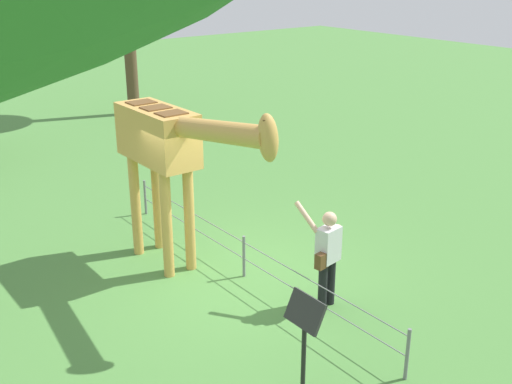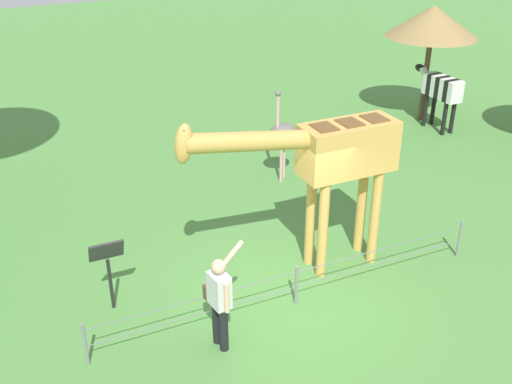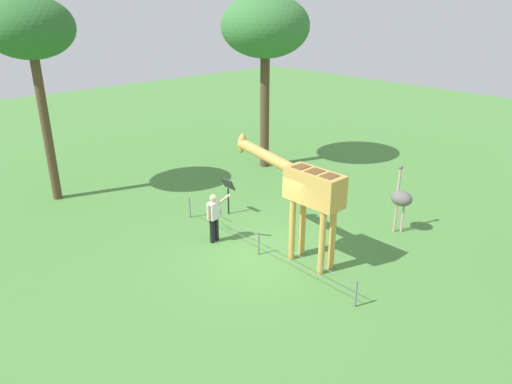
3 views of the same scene
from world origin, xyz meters
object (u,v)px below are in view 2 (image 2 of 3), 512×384
object	(u,v)px
visitor	(220,298)
ostrich	(283,134)
shade_hut_far	(433,22)
info_sign	(108,260)
zebra	(440,90)
giraffe	(330,158)

from	to	relation	value
visitor	ostrich	bearing A→B (deg)	-126.05
shade_hut_far	ostrich	bearing A→B (deg)	19.04
info_sign	ostrich	bearing A→B (deg)	-146.55
zebra	shade_hut_far	xyz separation A→B (m)	(-0.09, -0.79, 1.72)
zebra	ostrich	world-z (taller)	ostrich
visitor	zebra	world-z (taller)	visitor
visitor	info_sign	xyz separation A→B (m)	(1.31, -1.62, 0.05)
zebra	info_sign	bearing A→B (deg)	22.68
giraffe	info_sign	size ratio (longest dim) A/B	3.01
visitor	ostrich	xyz separation A→B (m)	(-3.49, -4.79, 0.27)
ostrich	shade_hut_far	size ratio (longest dim) A/B	0.67
giraffe	shade_hut_far	bearing A→B (deg)	-140.01
ostrich	info_sign	world-z (taller)	ostrich
zebra	ostrich	bearing A→B (deg)	11.77
visitor	info_sign	world-z (taller)	visitor
shade_hut_far	giraffe	bearing A→B (deg)	39.99
ostrich	visitor	bearing A→B (deg)	53.95
visitor	info_sign	size ratio (longest dim) A/B	1.27
visitor	shade_hut_far	world-z (taller)	shade_hut_far
giraffe	info_sign	bearing A→B (deg)	-6.10
zebra	ostrich	size ratio (longest dim) A/B	0.80
ostrich	giraffe	bearing A→B (deg)	75.26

